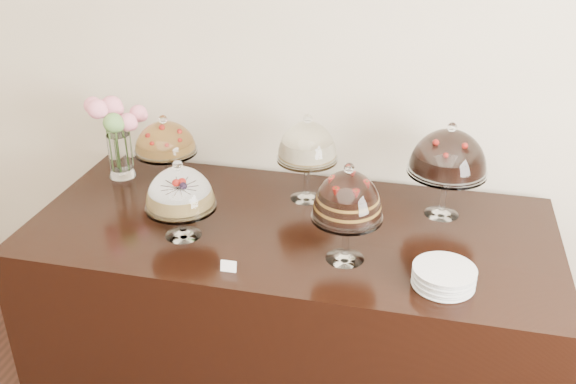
% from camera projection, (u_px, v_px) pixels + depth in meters
% --- Properties ---
extents(wall_back, '(5.00, 0.04, 3.00)m').
position_uv_depth(wall_back, '(342.00, 53.00, 2.89)').
color(wall_back, beige).
rests_on(wall_back, ground).
extents(display_counter, '(2.20, 1.00, 0.90)m').
position_uv_depth(display_counter, '(291.00, 310.00, 2.91)').
color(display_counter, black).
rests_on(display_counter, ground).
extents(cake_stand_sugar_sponge, '(0.29, 0.29, 0.34)m').
position_uv_depth(cake_stand_sugar_sponge, '(180.00, 192.00, 2.54)').
color(cake_stand_sugar_sponge, white).
rests_on(cake_stand_sugar_sponge, display_counter).
extents(cake_stand_choco_layer, '(0.27, 0.27, 0.40)m').
position_uv_depth(cake_stand_choco_layer, '(348.00, 199.00, 2.36)').
color(cake_stand_choco_layer, white).
rests_on(cake_stand_choco_layer, display_counter).
extents(cake_stand_cheesecake, '(0.27, 0.27, 0.40)m').
position_uv_depth(cake_stand_cheesecake, '(307.00, 145.00, 2.81)').
color(cake_stand_cheesecake, white).
rests_on(cake_stand_cheesecake, display_counter).
extents(cake_stand_dark_choco, '(0.33, 0.33, 0.42)m').
position_uv_depth(cake_stand_dark_choco, '(449.00, 156.00, 2.66)').
color(cake_stand_dark_choco, white).
rests_on(cake_stand_dark_choco, display_counter).
extents(cake_stand_fruit_tart, '(0.29, 0.29, 0.34)m').
position_uv_depth(cake_stand_fruit_tart, '(165.00, 141.00, 2.97)').
color(cake_stand_fruit_tart, white).
rests_on(cake_stand_fruit_tart, display_counter).
extents(flower_vase, '(0.28, 0.26, 0.41)m').
position_uv_depth(flower_vase, '(116.00, 129.00, 3.02)').
color(flower_vase, white).
rests_on(flower_vase, display_counter).
extents(plate_stack, '(0.22, 0.22, 0.07)m').
position_uv_depth(plate_stack, '(444.00, 277.00, 2.30)').
color(plate_stack, silver).
rests_on(plate_stack, display_counter).
extents(price_card_left, '(0.06, 0.02, 0.04)m').
position_uv_depth(price_card_left, '(228.00, 266.00, 2.39)').
color(price_card_left, white).
rests_on(price_card_left, display_counter).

